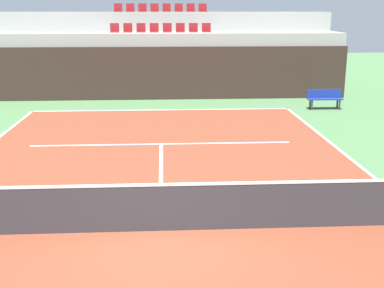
% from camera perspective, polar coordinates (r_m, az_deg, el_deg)
% --- Properties ---
extents(ground_plane, '(80.00, 80.00, 0.00)m').
position_cam_1_polar(ground_plane, '(9.76, -3.66, -10.00)').
color(ground_plane, '#477042').
extents(court_surface, '(11.00, 24.00, 0.01)m').
position_cam_1_polar(court_surface, '(9.76, -3.66, -9.97)').
color(court_surface, brown).
rests_on(court_surface, ground_plane).
extents(baseline_far, '(11.00, 0.10, 0.00)m').
position_cam_1_polar(baseline_far, '(21.19, -3.53, 3.95)').
color(baseline_far, white).
rests_on(baseline_far, court_surface).
extents(service_line_far, '(8.26, 0.10, 0.00)m').
position_cam_1_polar(service_line_far, '(15.78, -3.56, -0.00)').
color(service_line_far, white).
rests_on(service_line_far, court_surface).
extents(centre_service_line, '(0.10, 6.40, 0.00)m').
position_cam_1_polar(centre_service_line, '(12.72, -3.60, -3.79)').
color(centre_service_line, white).
rests_on(centre_service_line, court_surface).
extents(back_wall, '(17.74, 0.30, 2.48)m').
position_cam_1_polar(back_wall, '(23.67, -3.56, 8.15)').
color(back_wall, '#33231E').
rests_on(back_wall, ground_plane).
extents(stands_tier_lower, '(17.74, 2.40, 3.08)m').
position_cam_1_polar(stands_tier_lower, '(24.97, -3.57, 9.21)').
color(stands_tier_lower, '#9E9E99').
rests_on(stands_tier_lower, ground_plane).
extents(stands_tier_upper, '(17.74, 2.40, 4.03)m').
position_cam_1_polar(stands_tier_upper, '(27.32, -3.57, 10.74)').
color(stands_tier_upper, '#9E9E99').
rests_on(stands_tier_upper, ground_plane).
extents(seating_row_lower, '(4.95, 0.44, 0.44)m').
position_cam_1_polar(seating_row_lower, '(24.95, -3.63, 13.03)').
color(seating_row_lower, maroon).
rests_on(seating_row_lower, stands_tier_lower).
extents(seating_row_upper, '(4.95, 0.44, 0.44)m').
position_cam_1_polar(seating_row_upper, '(27.33, -3.65, 15.24)').
color(seating_row_upper, maroon).
rests_on(seating_row_upper, stands_tier_upper).
extents(tennis_net, '(11.08, 0.08, 1.07)m').
position_cam_1_polar(tennis_net, '(9.55, -3.71, -7.24)').
color(tennis_net, black).
rests_on(tennis_net, court_surface).
extents(player_bench, '(1.50, 0.40, 0.85)m').
position_cam_1_polar(player_bench, '(22.07, 15.06, 5.22)').
color(player_bench, navy).
rests_on(player_bench, ground_plane).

